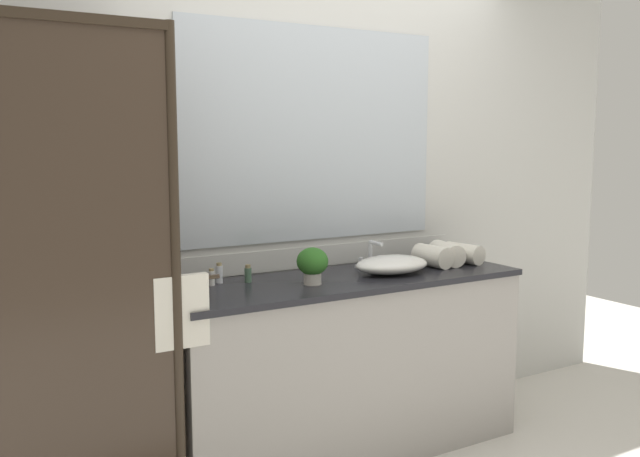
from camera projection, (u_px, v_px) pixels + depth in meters
name	position (u px, v px, depth m)	size (l,w,h in m)	color
ground_plane	(346.00, 452.00, 3.47)	(8.00, 8.00, 0.00)	silver
wall_back_with_mirror	(311.00, 189.00, 3.59)	(4.40, 0.06, 2.60)	silver
vanity_cabinet	(345.00, 365.00, 3.42)	(1.80, 0.58, 0.90)	#9E9993
shower_enclosure	(83.00, 288.00, 2.53)	(1.20, 0.59, 2.00)	#2D2319
sink_basin	(392.00, 264.00, 3.44)	(0.40, 0.28, 0.09)	white
faucet	(371.00, 259.00, 3.60)	(0.17, 0.12, 0.14)	silver
potted_plant	(312.00, 263.00, 3.17)	(0.15, 0.15, 0.17)	beige
soap_dish	(194.00, 292.00, 2.96)	(0.10, 0.07, 0.04)	silver
amenity_bottle_body_wash	(211.00, 277.00, 3.15)	(0.03, 0.03, 0.08)	white
amenity_bottle_conditioner	(219.00, 273.00, 3.21)	(0.03, 0.03, 0.10)	silver
amenity_bottle_lotion	(248.00, 274.00, 3.23)	(0.03, 0.03, 0.08)	#4C7056
rolled_towel_near_edge	(463.00, 253.00, 3.73)	(0.11, 0.11, 0.22)	silver
rolled_towel_middle	(446.00, 253.00, 3.68)	(0.12, 0.12, 0.23)	silver
rolled_towel_far_edge	(433.00, 256.00, 3.61)	(0.11, 0.11, 0.21)	silver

